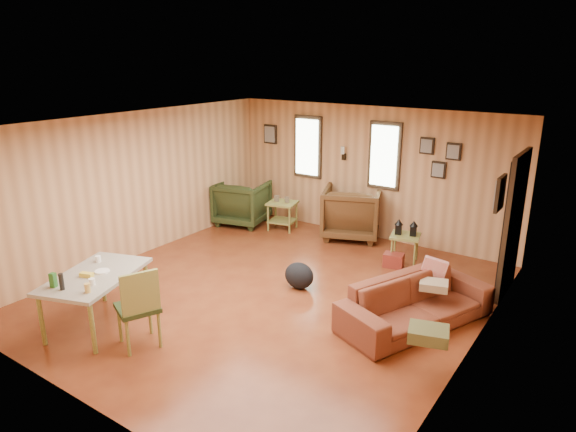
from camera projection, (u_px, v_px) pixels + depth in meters
The scene contains 11 objects.
room at pixel (293, 210), 7.09m from camera, with size 5.54×6.04×2.44m.
sofa at pixel (416, 295), 6.37m from camera, with size 2.04×0.60×0.80m, color brown.
recliner_brown at pixel (352, 210), 9.43m from camera, with size 1.01×0.95×1.04m, color #4F3117.
recliner_green at pixel (242, 201), 10.20m from camera, with size 0.93×0.87×0.95m, color #283317.
end_table at pixel (282, 211), 9.90m from camera, with size 0.62×0.59×0.67m.
side_table at pixel (406, 234), 8.27m from camera, with size 0.56×0.56×0.73m.
cooler at pixel (394, 260), 8.20m from camera, with size 0.35×0.28×0.22m.
backpack at pixel (299, 276), 7.44m from camera, with size 0.47×0.37×0.39m.
sofa_pillows at pixel (431, 303), 5.95m from camera, with size 0.89×1.76×0.36m.
dining_table at pixel (94, 279), 6.28m from camera, with size 1.20×1.54×0.89m.
dining_chair at pixel (139, 304), 5.81m from camera, with size 0.59×0.59×0.99m.
Camera 1 is at (3.96, -5.36, 3.26)m, focal length 32.00 mm.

